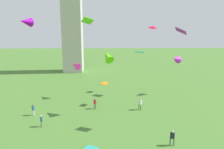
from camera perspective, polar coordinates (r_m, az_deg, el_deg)
person_0 at (r=25.26m, az=15.32°, el=-15.33°), size 0.51×0.42×1.70m
person_1 at (r=29.94m, az=-17.79°, el=-11.16°), size 0.29×0.48×1.56m
person_2 at (r=33.88m, az=-19.71°, el=-8.45°), size 0.45×0.48×1.63m
person_3 at (r=34.24m, az=7.25°, el=-7.38°), size 0.50×0.55×1.83m
person_4 at (r=34.48m, az=-4.43°, el=-7.36°), size 0.44×0.49×1.64m
kite_flying_0 at (r=35.41m, az=-1.91°, el=-2.34°), size 1.42×1.58×0.28m
kite_flying_1 at (r=39.43m, az=-9.43°, el=2.40°), size 2.15×2.25×1.58m
kite_flying_2 at (r=27.73m, az=17.41°, el=10.68°), size 1.45×1.54×0.97m
kite_flying_3 at (r=40.44m, az=7.30°, el=5.74°), size 2.09×1.87×0.34m
kite_flying_4 at (r=40.47m, az=-21.40°, el=12.60°), size 2.48×2.71×1.72m
kite_flying_5 at (r=43.26m, az=10.45°, el=11.83°), size 1.68×1.59×0.57m
kite_flying_6 at (r=42.07m, az=16.21°, el=3.83°), size 2.39×2.40×1.73m
kite_flying_7 at (r=27.03m, az=-6.34°, el=13.67°), size 1.68×1.85×0.94m
kite_flying_8 at (r=31.22m, az=-1.23°, el=4.78°), size 2.16×2.57×2.08m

